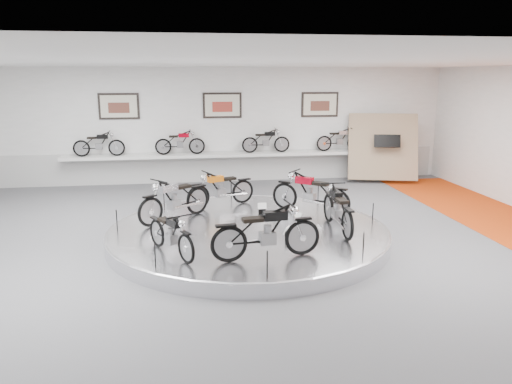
{
  "coord_description": "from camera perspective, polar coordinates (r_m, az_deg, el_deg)",
  "views": [
    {
      "loc": [
        -1.46,
        -10.57,
        3.72
      ],
      "look_at": [
        0.23,
        0.6,
        1.07
      ],
      "focal_mm": 35.0,
      "sensor_mm": 36.0,
      "label": 1
    }
  ],
  "objects": [
    {
      "name": "poster_left",
      "position": [
        17.68,
        -15.4,
        9.43
      ],
      "size": [
        1.35,
        0.06,
        0.88
      ],
      "primitive_type": "cube",
      "color": "beige",
      "rests_on": "wall_back"
    },
    {
      "name": "display_platform",
      "position": [
        11.54,
        -0.9,
        -4.82
      ],
      "size": [
        6.4,
        6.4,
        0.3
      ],
      "primitive_type": "cylinder",
      "color": "silver",
      "rests_on": "floor"
    },
    {
      "name": "bike_a",
      "position": [
        12.66,
        6.23,
        -0.06
      ],
      "size": [
        1.82,
        1.64,
        1.07
      ],
      "primitive_type": null,
      "rotation": [
        0.0,
        0.0,
        2.46
      ],
      "color": "maroon",
      "rests_on": "display_platform"
    },
    {
      "name": "display_panel",
      "position": [
        18.27,
        14.29,
        5.02
      ],
      "size": [
        2.56,
        1.52,
        2.3
      ],
      "primitive_type": "cube",
      "rotation": [
        -0.35,
        0.0,
        -0.26
      ],
      "color": "#91755A",
      "rests_on": "floor"
    },
    {
      "name": "shelf_bike_d",
      "position": [
        18.32,
        9.53,
        5.79
      ],
      "size": [
        1.22,
        0.43,
        0.73
      ],
      "primitive_type": null,
      "color": "#B8B7BD",
      "rests_on": "shelf"
    },
    {
      "name": "wall_back",
      "position": [
        17.72,
        -3.85,
        7.6
      ],
      "size": [
        16.0,
        0.0,
        16.0
      ],
      "primitive_type": "plane",
      "rotation": [
        1.57,
        0.0,
        0.0
      ],
      "color": "white",
      "rests_on": "floor"
    },
    {
      "name": "ceiling",
      "position": [
        10.68,
        -0.75,
        14.7
      ],
      "size": [
        16.0,
        16.0,
        0.0
      ],
      "primitive_type": "plane",
      "rotation": [
        3.14,
        0.0,
        0.0
      ],
      "color": "white",
      "rests_on": "wall_back"
    },
    {
      "name": "bike_e",
      "position": [
        9.45,
        1.2,
        -4.55
      ],
      "size": [
        1.9,
        0.87,
        1.08
      ],
      "primitive_type": null,
      "rotation": [
        0.0,
        0.0,
        6.41
      ],
      "color": "black",
      "rests_on": "display_platform"
    },
    {
      "name": "shelf_bike_b",
      "position": [
        17.43,
        -8.68,
        5.45
      ],
      "size": [
        1.22,
        0.43,
        0.73
      ],
      "primitive_type": null,
      "color": "maroon",
      "rests_on": "shelf"
    },
    {
      "name": "poster_right",
      "position": [
        18.25,
        7.31,
        9.89
      ],
      "size": [
        1.35,
        0.06,
        0.88
      ],
      "primitive_type": "cube",
      "color": "beige",
      "rests_on": "wall_back"
    },
    {
      "name": "shelf_bike_a",
      "position": [
        17.64,
        -17.51,
        5.08
      ],
      "size": [
        1.22,
        0.43,
        0.73
      ],
      "primitive_type": null,
      "color": "black",
      "rests_on": "shelf"
    },
    {
      "name": "shelf_bike_c",
      "position": [
        17.68,
        1.14,
        5.71
      ],
      "size": [
        1.22,
        0.43,
        0.73
      ],
      "primitive_type": null,
      "color": "black",
      "rests_on": "shelf"
    },
    {
      "name": "bike_c",
      "position": [
        12.11,
        -9.28,
        -0.77
      ],
      "size": [
        1.8,
        1.64,
        1.06
      ],
      "primitive_type": null,
      "rotation": [
        0.0,
        0.0,
        3.83
      ],
      "color": "#B8B7BD",
      "rests_on": "display_platform"
    },
    {
      "name": "platform_rim",
      "position": [
        11.5,
        -0.9,
        -4.26
      ],
      "size": [
        6.4,
        6.4,
        0.1
      ],
      "primitive_type": "torus",
      "color": "#B2B2BA",
      "rests_on": "display_platform"
    },
    {
      "name": "bike_d",
      "position": [
        9.82,
        -9.72,
        -4.67
      ],
      "size": [
        1.18,
        1.56,
        0.88
      ],
      "primitive_type": null,
      "rotation": [
        0.0,
        0.0,
        5.22
      ],
      "color": "black",
      "rests_on": "display_platform"
    },
    {
      "name": "dado_band",
      "position": [
        17.9,
        -3.77,
        2.97
      ],
      "size": [
        15.68,
        0.04,
        1.1
      ],
      "primitive_type": "cube",
      "color": "#BCBCBA",
      "rests_on": "floor"
    },
    {
      "name": "floor",
      "position": [
        11.3,
        -0.69,
        -6.01
      ],
      "size": [
        16.0,
        16.0,
        0.0
      ],
      "primitive_type": "plane",
      "color": "#535355",
      "rests_on": "ground"
    },
    {
      "name": "wall_front",
      "position": [
        4.23,
        12.66,
        -11.14
      ],
      "size": [
        16.0,
        0.0,
        16.0
      ],
      "primitive_type": "plane",
      "rotation": [
        -1.57,
        0.0,
        0.0
      ],
      "color": "white",
      "rests_on": "floor"
    },
    {
      "name": "bike_f",
      "position": [
        11.3,
        9.33,
        -1.89
      ],
      "size": [
        0.61,
        1.74,
        1.02
      ],
      "primitive_type": null,
      "rotation": [
        0.0,
        0.0,
        7.85
      ],
      "color": "black",
      "rests_on": "display_platform"
    },
    {
      "name": "shelf",
      "position": [
        17.55,
        -3.71,
        4.25
      ],
      "size": [
        11.0,
        0.55,
        0.1
      ],
      "primitive_type": "cube",
      "color": "silver",
      "rests_on": "wall_back"
    },
    {
      "name": "bike_b",
      "position": [
        13.27,
        -4.02,
        0.42
      ],
      "size": [
        1.77,
        1.18,
        0.98
      ],
      "primitive_type": null,
      "rotation": [
        0.0,
        0.0,
        3.53
      ],
      "color": "#D06610",
      "rests_on": "display_platform"
    },
    {
      "name": "poster_center",
      "position": [
        17.62,
        -3.87,
        9.85
      ],
      "size": [
        1.35,
        0.06,
        0.88
      ],
      "primitive_type": "cube",
      "color": "beige",
      "rests_on": "wall_back"
    }
  ]
}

